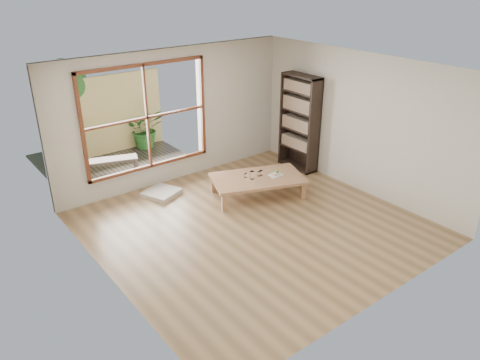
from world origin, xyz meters
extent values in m
plane|color=#A27E51|center=(0.00, 0.00, 0.00)|extent=(5.00, 5.00, 0.00)
cube|color=tan|center=(0.78, 0.83, 0.34)|extent=(1.91, 1.49, 0.05)
cube|color=tan|center=(-0.07, 0.74, 0.16)|extent=(0.11, 0.11, 0.32)
cube|color=tan|center=(0.21, 1.46, 0.16)|extent=(0.11, 0.11, 0.32)
cube|color=tan|center=(1.35, 0.20, 0.16)|extent=(0.11, 0.11, 0.32)
cube|color=tan|center=(1.62, 0.92, 0.16)|extent=(0.11, 0.11, 0.32)
cube|color=beige|center=(-0.66, 1.95, 0.04)|extent=(0.75, 0.75, 0.08)
cube|color=black|center=(2.32, 1.35, 0.99)|extent=(0.32, 0.89, 1.99)
cylinder|color=silver|center=(0.65, 0.84, 0.44)|extent=(0.08, 0.08, 0.15)
cylinder|color=silver|center=(0.83, 0.86, 0.41)|extent=(0.06, 0.06, 0.09)
cylinder|color=silver|center=(0.89, 0.86, 0.42)|extent=(0.07, 0.07, 0.09)
cylinder|color=silver|center=(0.60, 0.97, 0.41)|extent=(0.06, 0.06, 0.07)
cube|color=white|center=(1.10, 0.69, 0.38)|extent=(0.27, 0.20, 0.02)
sphere|color=#487F32|center=(1.17, 0.72, 0.42)|extent=(0.07, 0.07, 0.07)
cube|color=#D26031|center=(1.07, 0.65, 0.40)|extent=(0.05, 0.04, 0.02)
cube|color=beige|center=(1.03, 0.71, 0.39)|extent=(0.06, 0.05, 0.02)
cylinder|color=silver|center=(1.13, 0.63, 0.39)|extent=(0.15, 0.02, 0.01)
cube|color=#3E362D|center=(-0.60, 3.56, 0.00)|extent=(2.80, 2.00, 0.05)
cube|color=black|center=(-1.04, 3.37, 0.35)|extent=(1.14, 0.65, 0.05)
cube|color=black|center=(-1.56, 3.41, 0.18)|extent=(0.08, 0.08, 0.30)
cube|color=black|center=(-1.48, 3.64, 0.18)|extent=(0.08, 0.08, 0.30)
cube|color=black|center=(-0.60, 3.09, 0.18)|extent=(0.08, 0.08, 0.30)
cube|color=black|center=(-0.52, 3.32, 0.18)|extent=(0.08, 0.08, 0.30)
cube|color=tan|center=(-0.60, 4.56, 0.90)|extent=(2.80, 0.06, 1.80)
imported|color=#2B6023|center=(0.28, 4.36, 0.49)|extent=(1.00, 0.91, 0.94)
imported|color=#2B6023|center=(-1.43, 4.22, 0.48)|extent=(0.63, 0.58, 0.92)
cylinder|color=#4C3D2D|center=(-1.30, 4.86, 0.80)|extent=(0.14, 0.14, 1.60)
sphere|color=#2B6023|center=(-1.18, 4.86, 1.65)|extent=(0.84, 0.84, 0.84)
sphere|color=#2B6023|center=(-1.45, 4.94, 1.45)|extent=(0.70, 0.70, 0.70)
sphere|color=#2B6023|center=(-1.27, 4.76, 1.90)|extent=(0.64, 0.64, 0.64)
camera|label=1|loc=(-4.34, -5.24, 3.99)|focal=35.00mm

